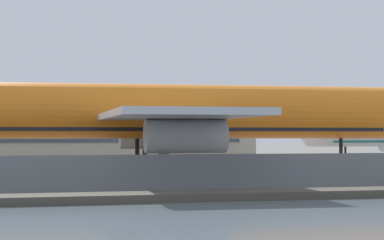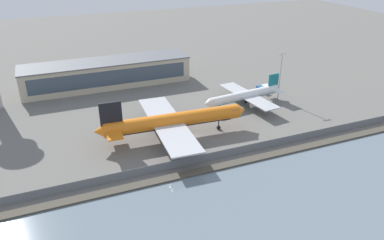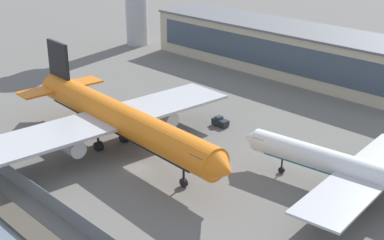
# 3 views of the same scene
# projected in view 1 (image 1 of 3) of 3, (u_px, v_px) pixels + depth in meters

# --- Properties ---
(ground_plane) EXTENTS (500.00, 500.00, 0.00)m
(ground_plane) POSITION_uv_depth(u_px,v_px,m) (252.00, 178.00, 67.09)
(ground_plane) COLOR #66635E
(shoreline_seawall) EXTENTS (320.00, 3.00, 0.50)m
(shoreline_seawall) POSITION_uv_depth(u_px,v_px,m) (360.00, 192.00, 47.27)
(shoreline_seawall) COLOR #474238
(shoreline_seawall) RESTS_ON ground
(perimeter_fence) EXTENTS (280.00, 0.10, 2.62)m
(perimeter_fence) POSITION_uv_depth(u_px,v_px,m) (329.00, 172.00, 51.64)
(perimeter_fence) COLOR slate
(perimeter_fence) RESTS_ON ground
(cargo_jet_orange) EXTENTS (51.52, 44.13, 15.18)m
(cargo_jet_orange) POSITION_uv_depth(u_px,v_px,m) (168.00, 114.00, 67.51)
(cargo_jet_orange) COLOR orange
(cargo_jet_orange) RESTS_ON ground
(baggage_tug) EXTENTS (3.24, 1.69, 1.80)m
(baggage_tug) POSITION_uv_depth(u_px,v_px,m) (166.00, 161.00, 87.84)
(baggage_tug) COLOR #1E2328
(baggage_tug) RESTS_ON ground
(terminal_building) EXTENTS (73.27, 16.72, 11.35)m
(terminal_building) POSITION_uv_depth(u_px,v_px,m) (27.00, 124.00, 120.63)
(terminal_building) COLOR #BCB299
(terminal_building) RESTS_ON ground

